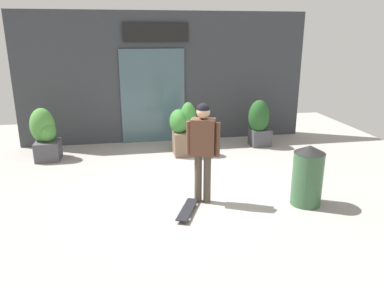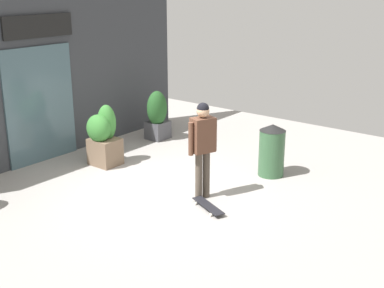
# 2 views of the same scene
# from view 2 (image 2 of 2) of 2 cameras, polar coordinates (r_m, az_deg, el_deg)

# --- Properties ---
(ground_plane) EXTENTS (12.00, 12.00, 0.00)m
(ground_plane) POSITION_cam_2_polar(r_m,az_deg,el_deg) (9.70, -2.93, -5.24)
(ground_plane) COLOR #9E9993
(building_facade) EXTENTS (7.71, 0.31, 3.44)m
(building_facade) POSITION_cam_2_polar(r_m,az_deg,el_deg) (11.63, -15.88, 6.83)
(building_facade) COLOR #383A3F
(building_facade) RESTS_ON ground_plane
(skateboarder) EXTENTS (0.55, 0.38, 1.78)m
(skateboarder) POSITION_cam_2_polar(r_m,az_deg,el_deg) (9.02, 1.21, 0.41)
(skateboarder) COLOR #4C4238
(skateboarder) RESTS_ON ground_plane
(skateboard) EXTENTS (0.51, 0.84, 0.08)m
(skateboard) POSITION_cam_2_polar(r_m,az_deg,el_deg) (8.93, 1.81, -6.94)
(skateboard) COLOR black
(skateboard) RESTS_ON ground_plane
(planter_box_left) EXTENTS (0.65, 0.61, 1.30)m
(planter_box_left) POSITION_cam_2_polar(r_m,az_deg,el_deg) (11.00, -9.89, 0.86)
(planter_box_left) COLOR brown
(planter_box_left) RESTS_ON ground_plane
(planter_box_right) EXTENTS (0.61, 0.55, 1.24)m
(planter_box_right) POSITION_cam_2_polar(r_m,az_deg,el_deg) (12.64, -3.91, 3.40)
(planter_box_right) COLOR #47474C
(planter_box_right) RESTS_ON ground_plane
(trash_bin) EXTENTS (0.53, 0.53, 1.08)m
(trash_bin) POSITION_cam_2_polar(r_m,az_deg,el_deg) (10.39, 8.91, -0.66)
(trash_bin) COLOR #335938
(trash_bin) RESTS_ON ground_plane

